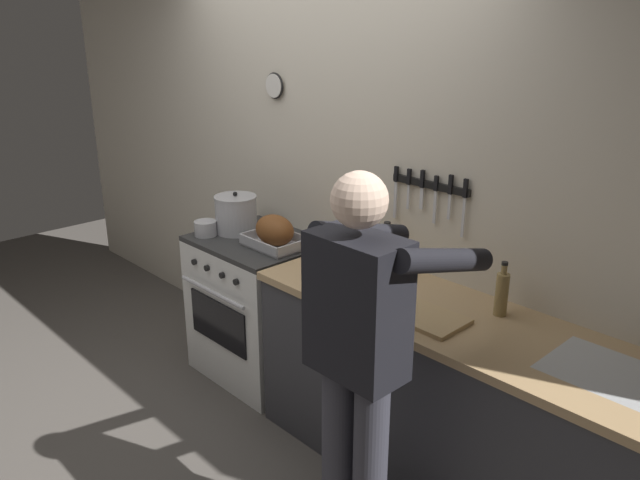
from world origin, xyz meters
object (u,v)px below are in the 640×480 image
Objects in this scene: stock_pot at (236,214)px; stove at (260,307)px; cutting_board at (424,317)px; bottle_wine_red at (351,241)px; bottle_soy_sauce at (368,264)px; person_cook at (360,349)px; saucepan at (206,228)px; bottle_dish_soap at (372,254)px; bottle_cooking_oil at (386,249)px; roasting_pan at (275,232)px; bottle_vinegar at (502,293)px.

stove is at bearing 1.38° from stock_pot.
stock_pot reaches higher than cutting_board.
stock_pot is at bearing -178.62° from stove.
bottle_soy_sauce is at bearing -20.89° from bottle_wine_red.
saucepan is (-1.67, 0.42, -0.01)m from person_cook.
bottle_cooking_oil is at bearing 74.26° from bottle_dish_soap.
roasting_pan is (-1.23, 0.59, 0.04)m from person_cook.
stock_pot is at bearing -172.60° from bottle_dish_soap.
bottle_cooking_oil is at bearing 18.31° from roasting_pan.
bottle_dish_soap is at bearing 6.79° from bottle_wine_red.
bottle_cooking_oil is 0.73m from bottle_vinegar.
bottle_soy_sauce is 0.10m from bottle_dish_soap.
bottle_vinegar is (1.56, 0.15, 0.56)m from stove.
roasting_pan is 1.38× the size of bottle_vinegar.
roasting_pan is 1.94× the size of bottle_soy_sauce.
roasting_pan is at bearing 0.15° from stock_pot.
bottle_wine_red is at bearing 7.49° from stock_pot.
bottle_wine_red reaches higher than stove.
person_cook reaches higher than cutting_board.
bottle_dish_soap is at bearing 7.40° from stock_pot.
bottle_soy_sauce is 0.71m from bottle_vinegar.
bottle_vinegar is (0.21, 0.28, 0.10)m from cutting_board.
stove is 1.02m from bottle_cooking_oil.
bottle_wine_red is (0.50, 0.11, 0.05)m from roasting_pan.
cutting_board is 1.62× the size of bottle_dish_soap.
bottle_dish_soap is at bearing -177.79° from bottle_vinegar.
person_cook is 12.11× the size of saucepan.
bottle_wine_red is at bearing -146.18° from bottle_cooking_oil.
bottle_cooking_oil is 0.80× the size of bottle_wine_red.
stove is at bearing -165.54° from bottle_cooking_oil.
stock_pot reaches higher than bottle_cooking_oil.
cutting_board is 0.60m from bottle_dish_soap.
bottle_vinegar reaches higher than bottle_soy_sauce.
roasting_pan is 0.48m from saucepan.
stove is 0.98m from bottle_dish_soap.
person_cook reaches higher than bottle_dish_soap.
bottle_vinegar is at bearing -4.72° from bottle_cooking_oil.
bottle_dish_soap is 0.87× the size of bottle_cooking_oil.
stove is 0.60m from stock_pot.
roasting_pan is (0.17, -0.00, 0.54)m from stove.
stock_pot is 1.44× the size of bottle_soy_sauce.
stove is at bearing 67.80° from person_cook.
bottle_soy_sauce is 0.82× the size of bottle_dish_soap.
saucepan is 0.43× the size of bottle_wine_red.
bottle_cooking_oil is (0.66, 0.22, 0.02)m from roasting_pan.
bottle_soy_sauce is 0.71× the size of bottle_vinegar.
bottle_vinegar reaches higher than cutting_board.
person_cook is 0.48m from cutting_board.
bottle_wine_red reaches higher than stock_pot.
saucepan is at bearing -164.21° from bottle_dish_soap.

